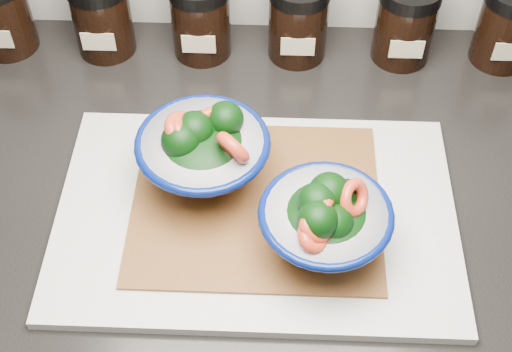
{
  "coord_description": "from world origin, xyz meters",
  "views": [
    {
      "loc": [
        -0.01,
        0.91,
        1.55
      ],
      "look_at": [
        -0.03,
        1.41,
        0.96
      ],
      "focal_mm": 50.0,
      "sensor_mm": 36.0,
      "label": 1
    }
  ],
  "objects_px": {
    "bowl_right": "(325,222)",
    "spice_jar_a": "(0,13)",
    "spice_jar_b": "(102,15)",
    "spice_jar_c": "(201,18)",
    "bowl_left": "(203,151)",
    "spice_jar_d": "(298,20)",
    "spice_jar_f": "(508,25)",
    "spice_jar_e": "(405,22)",
    "cutting_board": "(256,215)"
  },
  "relations": [
    {
      "from": "bowl_right",
      "to": "spice_jar_d",
      "type": "relative_size",
      "value": 1.24
    },
    {
      "from": "cutting_board",
      "to": "spice_jar_a",
      "type": "relative_size",
      "value": 3.98
    },
    {
      "from": "cutting_board",
      "to": "spice_jar_b",
      "type": "height_order",
      "value": "spice_jar_b"
    },
    {
      "from": "spice_jar_b",
      "to": "spice_jar_c",
      "type": "bearing_deg",
      "value": 0.0
    },
    {
      "from": "bowl_right",
      "to": "spice_jar_d",
      "type": "bearing_deg",
      "value": 94.66
    },
    {
      "from": "bowl_right",
      "to": "spice_jar_e",
      "type": "bearing_deg",
      "value": 71.23
    },
    {
      "from": "spice_jar_a",
      "to": "spice_jar_d",
      "type": "height_order",
      "value": "same"
    },
    {
      "from": "spice_jar_b",
      "to": "spice_jar_e",
      "type": "relative_size",
      "value": 1.0
    },
    {
      "from": "cutting_board",
      "to": "bowl_right",
      "type": "xyz_separation_m",
      "value": [
        0.07,
        -0.05,
        0.06
      ]
    },
    {
      "from": "bowl_right",
      "to": "spice_jar_a",
      "type": "relative_size",
      "value": 1.24
    },
    {
      "from": "cutting_board",
      "to": "spice_jar_e",
      "type": "height_order",
      "value": "spice_jar_e"
    },
    {
      "from": "spice_jar_b",
      "to": "spice_jar_c",
      "type": "distance_m",
      "value": 0.13
    },
    {
      "from": "spice_jar_d",
      "to": "spice_jar_f",
      "type": "distance_m",
      "value": 0.28
    },
    {
      "from": "bowl_right",
      "to": "spice_jar_d",
      "type": "distance_m",
      "value": 0.34
    },
    {
      "from": "spice_jar_d",
      "to": "cutting_board",
      "type": "bearing_deg",
      "value": -98.83
    },
    {
      "from": "spice_jar_a",
      "to": "spice_jar_e",
      "type": "relative_size",
      "value": 1.0
    },
    {
      "from": "bowl_right",
      "to": "spice_jar_e",
      "type": "relative_size",
      "value": 1.24
    },
    {
      "from": "bowl_right",
      "to": "spice_jar_c",
      "type": "distance_m",
      "value": 0.38
    },
    {
      "from": "bowl_left",
      "to": "bowl_right",
      "type": "relative_size",
      "value": 1.08
    },
    {
      "from": "bowl_left",
      "to": "spice_jar_a",
      "type": "relative_size",
      "value": 1.34
    },
    {
      "from": "bowl_right",
      "to": "bowl_left",
      "type": "bearing_deg",
      "value": 145.99
    },
    {
      "from": "cutting_board",
      "to": "spice_jar_b",
      "type": "relative_size",
      "value": 3.98
    },
    {
      "from": "bowl_left",
      "to": "spice_jar_d",
      "type": "height_order",
      "value": "bowl_left"
    },
    {
      "from": "spice_jar_f",
      "to": "bowl_left",
      "type": "bearing_deg",
      "value": -147.1
    },
    {
      "from": "bowl_left",
      "to": "spice_jar_b",
      "type": "distance_m",
      "value": 0.3
    },
    {
      "from": "spice_jar_b",
      "to": "spice_jar_f",
      "type": "height_order",
      "value": "same"
    },
    {
      "from": "spice_jar_b",
      "to": "spice_jar_d",
      "type": "bearing_deg",
      "value": 0.0
    },
    {
      "from": "bowl_left",
      "to": "spice_jar_f",
      "type": "distance_m",
      "value": 0.46
    },
    {
      "from": "bowl_right",
      "to": "spice_jar_f",
      "type": "bearing_deg",
      "value": 53.49
    },
    {
      "from": "bowl_left",
      "to": "spice_jar_b",
      "type": "height_order",
      "value": "bowl_left"
    },
    {
      "from": "spice_jar_d",
      "to": "bowl_right",
      "type": "bearing_deg",
      "value": -85.34
    },
    {
      "from": "cutting_board",
      "to": "spice_jar_c",
      "type": "height_order",
      "value": "spice_jar_c"
    },
    {
      "from": "spice_jar_b",
      "to": "spice_jar_e",
      "type": "xyz_separation_m",
      "value": [
        0.41,
        0.0,
        0.0
      ]
    },
    {
      "from": "bowl_left",
      "to": "spice_jar_a",
      "type": "height_order",
      "value": "bowl_left"
    },
    {
      "from": "spice_jar_a",
      "to": "bowl_right",
      "type": "bearing_deg",
      "value": -38.21
    },
    {
      "from": "spice_jar_f",
      "to": "spice_jar_b",
      "type": "bearing_deg",
      "value": 180.0
    },
    {
      "from": "bowl_left",
      "to": "cutting_board",
      "type": "bearing_deg",
      "value": -34.48
    },
    {
      "from": "spice_jar_b",
      "to": "spice_jar_c",
      "type": "relative_size",
      "value": 1.0
    },
    {
      "from": "spice_jar_d",
      "to": "spice_jar_f",
      "type": "height_order",
      "value": "same"
    },
    {
      "from": "spice_jar_a",
      "to": "spice_jar_b",
      "type": "xyz_separation_m",
      "value": [
        0.14,
        0.0,
        0.0
      ]
    },
    {
      "from": "cutting_board",
      "to": "spice_jar_c",
      "type": "xyz_separation_m",
      "value": [
        -0.09,
        0.29,
        0.05
      ]
    },
    {
      "from": "bowl_right",
      "to": "spice_jar_a",
      "type": "xyz_separation_m",
      "value": [
        -0.43,
        0.34,
        -0.0
      ]
    },
    {
      "from": "spice_jar_b",
      "to": "spice_jar_d",
      "type": "xyz_separation_m",
      "value": [
        0.27,
        0.0,
        0.0
      ]
    },
    {
      "from": "bowl_left",
      "to": "spice_jar_e",
      "type": "bearing_deg",
      "value": 44.99
    },
    {
      "from": "spice_jar_a",
      "to": "spice_jar_b",
      "type": "bearing_deg",
      "value": 0.0
    },
    {
      "from": "spice_jar_a",
      "to": "spice_jar_d",
      "type": "relative_size",
      "value": 1.0
    },
    {
      "from": "spice_jar_b",
      "to": "spice_jar_e",
      "type": "bearing_deg",
      "value": 0.0
    },
    {
      "from": "spice_jar_a",
      "to": "spice_jar_f",
      "type": "bearing_deg",
      "value": 0.0
    },
    {
      "from": "spice_jar_d",
      "to": "spice_jar_e",
      "type": "relative_size",
      "value": 1.0
    },
    {
      "from": "spice_jar_b",
      "to": "spice_jar_e",
      "type": "distance_m",
      "value": 0.41
    }
  ]
}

